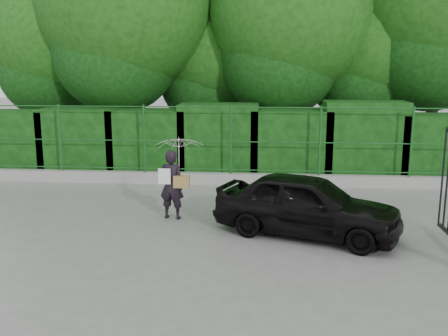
{
  "coord_description": "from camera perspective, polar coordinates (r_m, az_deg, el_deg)",
  "views": [
    {
      "loc": [
        1.29,
        -8.37,
        3.08
      ],
      "look_at": [
        0.48,
        1.3,
        1.1
      ],
      "focal_mm": 40.0,
      "sensor_mm": 36.0,
      "label": 1
    }
  ],
  "objects": [
    {
      "name": "trees",
      "position": [
        16.18,
        4.4,
        16.96
      ],
      "size": [
        17.1,
        6.15,
        8.08
      ],
      "color": "black",
      "rests_on": "ground"
    },
    {
      "name": "ground",
      "position": [
        9.01,
        -3.79,
        -8.48
      ],
      "size": [
        80.0,
        80.0,
        0.0
      ],
      "primitive_type": "plane",
      "color": "gray"
    },
    {
      "name": "woman",
      "position": [
        10.17,
        -5.36,
        0.35
      ],
      "size": [
        1.0,
        1.02,
        1.69
      ],
      "color": "black",
      "rests_on": "ground"
    },
    {
      "name": "hedge",
      "position": [
        14.08,
        -0.27,
        2.93
      ],
      "size": [
        14.2,
        1.2,
        2.15
      ],
      "color": "black",
      "rests_on": "ground"
    },
    {
      "name": "car",
      "position": [
        9.34,
        9.47,
        -4.16
      ],
      "size": [
        3.67,
        2.49,
        1.16
      ],
      "primitive_type": "imported",
      "rotation": [
        0.0,
        0.0,
        1.21
      ],
      "color": "black",
      "rests_on": "ground"
    },
    {
      "name": "fence",
      "position": [
        13.05,
        0.01,
        3.25
      ],
      "size": [
        14.13,
        0.06,
        1.8
      ],
      "color": "#17501D",
      "rests_on": "kerb"
    },
    {
      "name": "kerb",
      "position": [
        13.26,
        -0.94,
        -1.23
      ],
      "size": [
        14.0,
        0.25,
        0.3
      ],
      "primitive_type": "cube",
      "color": "#9E9E99",
      "rests_on": "ground"
    }
  ]
}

